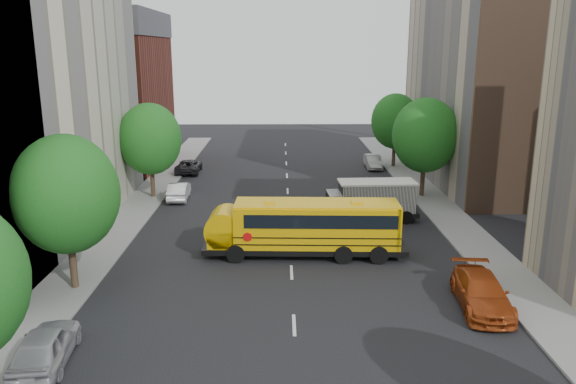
{
  "coord_description": "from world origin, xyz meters",
  "views": [
    {
      "loc": [
        -0.55,
        -30.46,
        11.81
      ],
      "look_at": [
        -0.14,
        2.0,
        3.5
      ],
      "focal_mm": 35.0,
      "sensor_mm": 36.0,
      "label": 1
    }
  ],
  "objects_px": {
    "street_tree_5": "(395,121)",
    "parked_car_5": "(373,162)",
    "school_bus": "(303,225)",
    "street_tree_2": "(150,139)",
    "parked_car_2": "(189,166)",
    "street_tree_1": "(66,194)",
    "parked_car_4": "(398,192)",
    "parked_car_3": "(481,292)",
    "street_tree_4": "(425,135)",
    "parked_car_1": "(179,191)",
    "parked_car_0": "(45,346)",
    "safari_truck": "(370,200)"
  },
  "relations": [
    {
      "from": "street_tree_5",
      "to": "parked_car_5",
      "type": "xyz_separation_m",
      "value": [
        -2.2,
        -0.61,
        -4.02
      ]
    },
    {
      "from": "school_bus",
      "to": "parked_car_5",
      "type": "relative_size",
      "value": 2.86
    },
    {
      "from": "street_tree_2",
      "to": "parked_car_2",
      "type": "distance_m",
      "value": 10.45
    },
    {
      "from": "street_tree_1",
      "to": "parked_car_4",
      "type": "bearing_deg",
      "value": 40.46
    },
    {
      "from": "parked_car_2",
      "to": "parked_car_3",
      "type": "height_order",
      "value": "parked_car_3"
    },
    {
      "from": "street_tree_4",
      "to": "parked_car_1",
      "type": "xyz_separation_m",
      "value": [
        -19.8,
        -0.58,
        -4.38
      ]
    },
    {
      "from": "parked_car_1",
      "to": "parked_car_5",
      "type": "bearing_deg",
      "value": -148.49
    },
    {
      "from": "street_tree_2",
      "to": "parked_car_5",
      "type": "distance_m",
      "value": 23.22
    },
    {
      "from": "street_tree_2",
      "to": "parked_car_0",
      "type": "relative_size",
      "value": 1.69
    },
    {
      "from": "parked_car_0",
      "to": "parked_car_1",
      "type": "xyz_separation_m",
      "value": [
        0.8,
        24.46,
        -0.08
      ]
    },
    {
      "from": "street_tree_5",
      "to": "street_tree_1",
      "type": "bearing_deg",
      "value": -126.25
    },
    {
      "from": "street_tree_5",
      "to": "parked_car_1",
      "type": "height_order",
      "value": "street_tree_5"
    },
    {
      "from": "street_tree_4",
      "to": "parked_car_0",
      "type": "height_order",
      "value": "street_tree_4"
    },
    {
      "from": "street_tree_1",
      "to": "parked_car_1",
      "type": "bearing_deg",
      "value": 82.8
    },
    {
      "from": "street_tree_1",
      "to": "school_bus",
      "type": "xyz_separation_m",
      "value": [
        11.69,
        4.62,
        -3.1
      ]
    },
    {
      "from": "school_bus",
      "to": "safari_truck",
      "type": "bearing_deg",
      "value": 55.86
    },
    {
      "from": "street_tree_4",
      "to": "parked_car_1",
      "type": "height_order",
      "value": "street_tree_4"
    },
    {
      "from": "street_tree_5",
      "to": "parked_car_3",
      "type": "height_order",
      "value": "street_tree_5"
    },
    {
      "from": "safari_truck",
      "to": "parked_car_1",
      "type": "height_order",
      "value": "safari_truck"
    },
    {
      "from": "street_tree_2",
      "to": "parked_car_1",
      "type": "height_order",
      "value": "street_tree_2"
    },
    {
      "from": "street_tree_2",
      "to": "school_bus",
      "type": "xyz_separation_m",
      "value": [
        11.69,
        -13.38,
        -2.97
      ]
    },
    {
      "from": "street_tree_2",
      "to": "street_tree_4",
      "type": "height_order",
      "value": "street_tree_4"
    },
    {
      "from": "street_tree_2",
      "to": "parked_car_0",
      "type": "height_order",
      "value": "street_tree_2"
    },
    {
      "from": "street_tree_2",
      "to": "safari_truck",
      "type": "bearing_deg",
      "value": -21.12
    },
    {
      "from": "parked_car_2",
      "to": "parked_car_4",
      "type": "relative_size",
      "value": 1.17
    },
    {
      "from": "school_bus",
      "to": "parked_car_4",
      "type": "relative_size",
      "value": 2.91
    },
    {
      "from": "parked_car_1",
      "to": "street_tree_2",
      "type": "bearing_deg",
      "value": -17.36
    },
    {
      "from": "street_tree_1",
      "to": "parked_car_4",
      "type": "xyz_separation_m",
      "value": [
        19.8,
        16.88,
        -4.26
      ]
    },
    {
      "from": "street_tree_5",
      "to": "parked_car_0",
      "type": "bearing_deg",
      "value": -119.08
    },
    {
      "from": "school_bus",
      "to": "safari_truck",
      "type": "relative_size",
      "value": 1.76
    },
    {
      "from": "street_tree_2",
      "to": "safari_truck",
      "type": "xyz_separation_m",
      "value": [
        16.73,
        -6.46,
        -3.32
      ]
    },
    {
      "from": "street_tree_1",
      "to": "parked_car_3",
      "type": "bearing_deg",
      "value": -6.82
    },
    {
      "from": "street_tree_2",
      "to": "street_tree_4",
      "type": "relative_size",
      "value": 0.95
    },
    {
      "from": "street_tree_2",
      "to": "parked_car_2",
      "type": "xyz_separation_m",
      "value": [
        1.4,
        9.49,
        -4.16
      ]
    },
    {
      "from": "parked_car_4",
      "to": "street_tree_2",
      "type": "bearing_deg",
      "value": 175.08
    },
    {
      "from": "street_tree_2",
      "to": "parked_car_0",
      "type": "distance_m",
      "value": 25.4
    },
    {
      "from": "street_tree_4",
      "to": "parked_car_5",
      "type": "xyz_separation_m",
      "value": [
        -2.2,
        11.39,
        -4.39
      ]
    },
    {
      "from": "parked_car_1",
      "to": "parked_car_4",
      "type": "xyz_separation_m",
      "value": [
        17.6,
        -0.54,
        -0.0
      ]
    },
    {
      "from": "street_tree_1",
      "to": "street_tree_5",
      "type": "height_order",
      "value": "street_tree_1"
    },
    {
      "from": "school_bus",
      "to": "street_tree_5",
      "type": "bearing_deg",
      "value": 69.85
    },
    {
      "from": "street_tree_4",
      "to": "parked_car_2",
      "type": "height_order",
      "value": "street_tree_4"
    },
    {
      "from": "parked_car_3",
      "to": "safari_truck",
      "type": "bearing_deg",
      "value": 107.74
    },
    {
      "from": "street_tree_2",
      "to": "school_bus",
      "type": "height_order",
      "value": "street_tree_2"
    },
    {
      "from": "street_tree_1",
      "to": "street_tree_2",
      "type": "relative_size",
      "value": 1.03
    },
    {
      "from": "street_tree_2",
      "to": "parked_car_2",
      "type": "relative_size",
      "value": 1.61
    },
    {
      "from": "parked_car_0",
      "to": "parked_car_4",
      "type": "bearing_deg",
      "value": -133.08
    },
    {
      "from": "parked_car_5",
      "to": "parked_car_2",
      "type": "bearing_deg",
      "value": -174.44
    },
    {
      "from": "street_tree_2",
      "to": "parked_car_5",
      "type": "relative_size",
      "value": 1.86
    },
    {
      "from": "school_bus",
      "to": "parked_car_2",
      "type": "xyz_separation_m",
      "value": [
        -10.29,
        22.87,
        -1.19
      ]
    },
    {
      "from": "street_tree_1",
      "to": "parked_car_2",
      "type": "bearing_deg",
      "value": 87.08
    }
  ]
}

